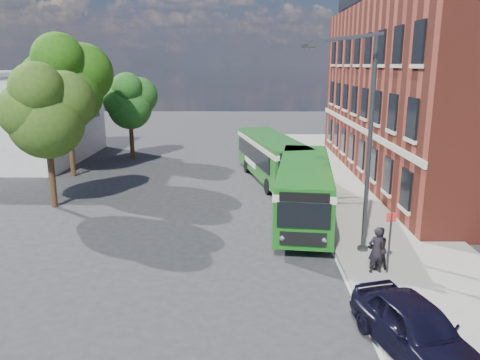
{
  "coord_description": "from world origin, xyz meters",
  "views": [
    {
      "loc": [
        0.22,
        -20.68,
        7.82
      ],
      "look_at": [
        -0.08,
        2.05,
        2.2
      ],
      "focal_mm": 35.0,
      "sensor_mm": 36.0,
      "label": 1
    }
  ],
  "objects_px": {
    "street_lamp": "(361,142)",
    "bus_front": "(304,186)",
    "parked_car": "(415,328)",
    "bus_rear": "(272,154)"
  },
  "relations": [
    {
      "from": "bus_front",
      "to": "parked_car",
      "type": "distance_m",
      "value": 11.91
    },
    {
      "from": "street_lamp",
      "to": "bus_front",
      "type": "distance_m",
      "value": 5.55
    },
    {
      "from": "bus_front",
      "to": "bus_rear",
      "type": "xyz_separation_m",
      "value": [
        -1.22,
        8.59,
        0.0
      ]
    },
    {
      "from": "street_lamp",
      "to": "parked_car",
      "type": "height_order",
      "value": "street_lamp"
    },
    {
      "from": "street_lamp",
      "to": "parked_car",
      "type": "bearing_deg",
      "value": -90.29
    },
    {
      "from": "bus_rear",
      "to": "parked_car",
      "type": "relative_size",
      "value": 2.43
    },
    {
      "from": "street_lamp",
      "to": "parked_car",
      "type": "relative_size",
      "value": 1.98
    },
    {
      "from": "bus_front",
      "to": "bus_rear",
      "type": "relative_size",
      "value": 0.98
    },
    {
      "from": "street_lamp",
      "to": "bus_rear",
      "type": "distance_m",
      "value": 13.62
    },
    {
      "from": "street_lamp",
      "to": "bus_front",
      "type": "height_order",
      "value": "street_lamp"
    }
  ]
}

